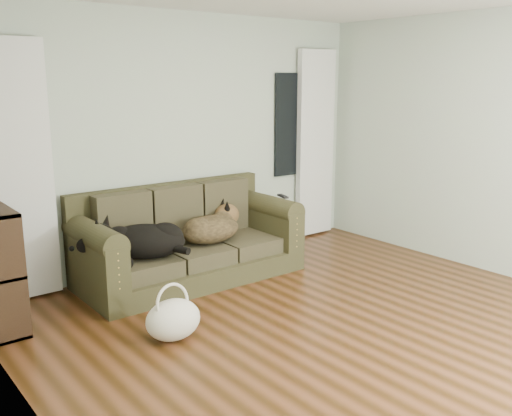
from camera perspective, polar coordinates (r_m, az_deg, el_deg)
floor at (r=4.49m, az=10.54°, el=-12.91°), size 5.00×5.00×0.00m
wall_back at (r=6.02m, az=-7.10°, el=6.67°), size 4.50×0.04×2.60m
wall_left at (r=2.84m, az=-20.01°, el=-0.88°), size 0.04×5.00×2.60m
curtain_left at (r=5.30m, az=-22.55°, el=3.33°), size 0.55×0.08×2.25m
curtain_right at (r=7.07m, az=5.94°, el=6.38°), size 0.55×0.08×2.25m
window_pane at (r=6.85m, az=3.56°, el=8.31°), size 0.50×0.03×1.20m
sofa at (r=5.60m, az=-6.58°, el=-2.66°), size 2.16×0.93×0.88m
dog_black_lab at (r=5.26m, az=-11.52°, el=-3.50°), size 0.89×0.84×0.31m
dog_shepherd at (r=5.70m, az=-4.42°, el=-1.92°), size 0.71×0.53×0.29m
tv_remote at (r=5.98m, az=2.70°, el=1.18°), size 0.10×0.21×0.02m
tote_bag at (r=4.42m, az=-8.29°, el=-10.97°), size 0.49×0.42×0.31m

